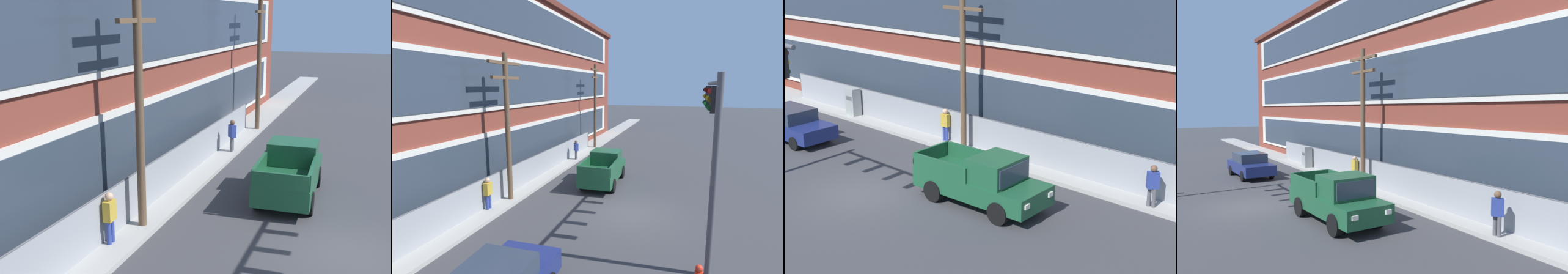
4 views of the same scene
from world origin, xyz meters
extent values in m
plane|color=#38383A|center=(0.00, 0.00, 0.00)|extent=(160.00, 160.00, 0.00)
cube|color=#9E9B93|center=(0.00, 6.60, 0.08)|extent=(80.00, 1.86, 0.16)
cube|color=beige|center=(-1.02, 7.47, 2.16)|extent=(47.06, 0.10, 2.83)
cube|color=#2D3844|center=(-1.02, 7.41, 2.16)|extent=(45.01, 0.06, 2.36)
cube|color=beige|center=(-1.02, 7.47, 6.10)|extent=(47.06, 0.10, 2.83)
cube|color=#2D3844|center=(-1.02, 7.41, 6.10)|extent=(45.01, 0.06, 2.36)
cube|color=gray|center=(-0.38, 6.65, 0.81)|extent=(28.46, 0.04, 1.61)
cylinder|color=#4C4C51|center=(13.84, 6.65, 0.81)|extent=(0.06, 0.06, 1.61)
cylinder|color=#4C4C51|center=(-0.38, 6.65, 1.61)|extent=(28.46, 0.05, 0.05)
cylinder|color=#4C4C51|center=(-4.00, -3.30, 3.19)|extent=(0.20, 0.20, 6.39)
cylinder|color=#4C4C51|center=(-1.05, -3.30, 6.09)|extent=(5.89, 0.14, 0.14)
cube|color=black|center=(-2.71, -3.30, 5.54)|extent=(0.28, 0.32, 0.90)
cylinder|color=red|center=(-2.71, -3.12, 5.82)|extent=(0.04, 0.18, 0.18)
cylinder|color=#503E08|center=(-2.71, -3.12, 5.54)|extent=(0.04, 0.18, 0.18)
cylinder|color=#0A4011|center=(-2.71, -3.12, 5.26)|extent=(0.04, 0.18, 0.18)
cube|color=black|center=(-1.43, -3.30, 5.54)|extent=(0.28, 0.32, 0.90)
cylinder|color=#4B0807|center=(-1.43, -3.12, 5.82)|extent=(0.04, 0.18, 0.18)
cylinder|color=gold|center=(-1.43, -3.12, 5.54)|extent=(0.04, 0.18, 0.18)
cylinder|color=#0A4011|center=(-1.43, -3.12, 5.26)|extent=(0.04, 0.18, 0.18)
cube|color=black|center=(-0.15, -3.30, 5.54)|extent=(0.28, 0.32, 0.90)
cylinder|color=#4B0807|center=(-0.15, -3.12, 5.82)|extent=(0.04, 0.18, 0.18)
cylinder|color=#503E08|center=(-0.15, -3.12, 5.54)|extent=(0.04, 0.18, 0.18)
cylinder|color=green|center=(-0.15, -3.12, 5.26)|extent=(0.04, 0.18, 0.18)
cube|color=black|center=(1.13, -3.30, 5.54)|extent=(0.28, 0.32, 0.90)
cylinder|color=#4B0807|center=(1.13, -3.12, 5.82)|extent=(0.04, 0.18, 0.18)
cylinder|color=gold|center=(1.13, -3.12, 5.54)|extent=(0.04, 0.18, 0.18)
cylinder|color=#0A4011|center=(1.13, -3.12, 5.26)|extent=(0.04, 0.18, 0.18)
cube|color=#194C2D|center=(3.98, 2.35, 0.75)|extent=(5.05, 2.11, 0.70)
cube|color=#194C2D|center=(4.68, 2.38, 1.52)|extent=(1.56, 1.82, 0.84)
cube|color=#283342|center=(5.45, 2.41, 1.52)|extent=(0.12, 1.58, 0.63)
cube|color=#194C2D|center=(2.83, 3.21, 1.38)|extent=(2.49, 0.21, 0.56)
cube|color=#194C2D|center=(2.89, 1.41, 1.38)|extent=(2.49, 0.21, 0.56)
cube|color=#194C2D|center=(1.53, 2.26, 1.38)|extent=(0.17, 1.85, 0.56)
cylinder|color=black|center=(5.44, 3.29, 0.40)|extent=(0.81, 0.29, 0.80)
cylinder|color=black|center=(5.51, 1.53, 0.40)|extent=(0.81, 0.29, 0.80)
cylinder|color=black|center=(2.46, 3.18, 0.40)|extent=(0.81, 0.29, 0.80)
cylinder|color=black|center=(2.52, 1.42, 0.40)|extent=(0.81, 0.29, 0.80)
cube|color=white|center=(6.47, 3.12, 0.85)|extent=(0.07, 0.24, 0.16)
cube|color=white|center=(6.52, 1.77, 0.85)|extent=(0.07, 0.24, 0.16)
cylinder|color=black|center=(-6.44, 2.89, 0.32)|extent=(0.65, 0.23, 0.64)
cylinder|color=brown|center=(-0.50, 6.14, 3.79)|extent=(0.26, 0.26, 7.58)
cube|color=brown|center=(-0.50, 6.14, 7.08)|extent=(2.64, 0.14, 0.14)
cube|color=brown|center=(-0.50, 6.14, 6.38)|extent=(2.24, 0.14, 0.14)
cylinder|color=brown|center=(13.90, 5.96, 3.97)|extent=(0.26, 0.26, 7.93)
cube|color=brown|center=(13.90, 5.96, 7.43)|extent=(2.26, 0.14, 0.14)
cube|color=brown|center=(13.90, 5.96, 6.73)|extent=(1.92, 0.14, 0.14)
cylinder|color=navy|center=(-2.05, 6.43, 0.42)|extent=(0.14, 0.14, 0.85)
cylinder|color=navy|center=(-1.87, 6.43, 0.42)|extent=(0.14, 0.14, 0.85)
cube|color=#B7932D|center=(-1.96, 6.43, 1.15)|extent=(0.41, 0.25, 0.60)
sphere|color=tan|center=(-1.96, 6.43, 1.57)|extent=(0.24, 0.24, 0.24)
cylinder|color=#4C4C51|center=(8.66, 5.96, 0.42)|extent=(0.14, 0.14, 0.85)
cylinder|color=#4C4C51|center=(8.84, 5.96, 0.42)|extent=(0.14, 0.14, 0.85)
cube|color=navy|center=(8.75, 5.96, 1.15)|extent=(0.45, 0.45, 0.60)
sphere|color=brown|center=(8.75, 5.96, 1.57)|extent=(0.24, 0.24, 0.24)
sphere|color=red|center=(-4.79, -3.01, 0.67)|extent=(0.22, 0.22, 0.22)
camera|label=1|loc=(-13.24, -0.41, 6.51)|focal=45.00mm
camera|label=2|loc=(-13.63, -2.48, 5.99)|focal=28.00mm
camera|label=3|loc=(17.28, -12.31, 8.77)|focal=55.00mm
camera|label=4|loc=(17.19, -4.10, 4.41)|focal=35.00mm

